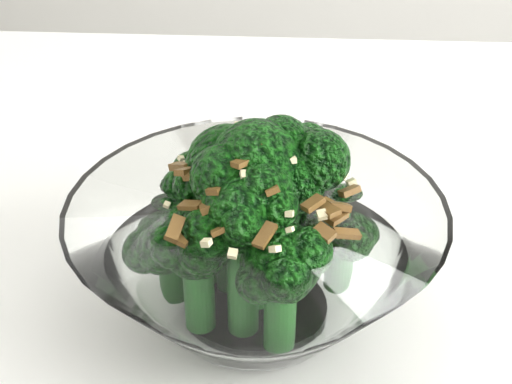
% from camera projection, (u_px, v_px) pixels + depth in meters
% --- Properties ---
extents(table, '(1.36, 1.07, 0.75)m').
position_uv_depth(table, '(447.00, 311.00, 0.62)').
color(table, white).
rests_on(table, ground).
extents(broccoli_dish, '(0.23, 0.23, 0.14)m').
position_uv_depth(broccoli_dish, '(254.00, 248.00, 0.49)').
color(broccoli_dish, white).
rests_on(broccoli_dish, table).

